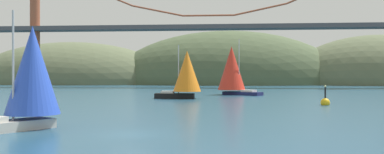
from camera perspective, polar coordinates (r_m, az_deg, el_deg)
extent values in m
plane|color=navy|center=(27.06, -8.11, -7.52)|extent=(360.00, 360.00, 0.00)
ellipsoid|color=#5B6647|center=(172.34, -15.70, -0.89)|extent=(80.42, 44.00, 32.24)
ellipsoid|color=#4C5B3D|center=(161.15, 4.67, -0.96)|extent=(87.44, 44.00, 39.90)
ellipsoid|color=#5B6647|center=(169.91, 23.56, -0.92)|extent=(68.35, 44.00, 36.11)
cylinder|color=brown|center=(134.70, -20.11, 6.96)|extent=(2.80, 2.80, 38.49)
cube|color=#47474C|center=(121.97, 2.18, 6.59)|extent=(137.55, 6.00, 1.20)
cylinder|color=brown|center=(124.17, -4.60, 8.75)|extent=(14.61, 0.50, 3.52)
cylinder|color=brown|center=(122.39, 2.18, 8.16)|extent=(14.51, 0.50, 0.50)
cylinder|color=brown|center=(122.74, 9.04, 8.85)|extent=(14.61, 0.50, 3.52)
cube|color=#191E4C|center=(77.11, 6.71, -2.18)|extent=(7.27, 5.75, 0.60)
cube|color=beige|center=(76.45, 7.54, -1.84)|extent=(2.86, 2.69, 0.36)
cylinder|color=#B2B2B7|center=(77.42, 6.26, 1.55)|extent=(0.14, 0.14, 9.45)
cone|color=red|center=(78.24, 5.27, 1.20)|extent=(6.88, 6.88, 7.90)
cube|color=black|center=(65.82, -2.32, -2.52)|extent=(6.04, 1.94, 0.80)
cube|color=beige|center=(65.97, -3.25, -2.02)|extent=(1.95, 1.42, 0.36)
cylinder|color=#B2B2B7|center=(65.66, -1.80, 1.04)|extent=(0.14, 0.14, 7.39)
cone|color=orange|center=(65.48, -0.66, 0.80)|extent=(4.35, 4.35, 6.22)
cube|color=#B7B2A8|center=(30.57, -23.67, -6.01)|extent=(5.18, 6.68, 0.66)
cylinder|color=#B2B2B7|center=(30.72, -22.63, 1.45)|extent=(0.14, 0.14, 7.29)
cone|color=blue|center=(31.48, -20.38, 0.87)|extent=(5.10, 5.10, 6.08)
sphere|color=gold|center=(54.08, 17.25, -3.27)|extent=(1.10, 1.10, 1.10)
cylinder|color=black|center=(54.03, 17.26, -2.16)|extent=(0.20, 0.20, 1.60)
sphere|color=#F2EA99|center=(53.99, 17.26, -1.18)|extent=(0.24, 0.24, 0.24)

